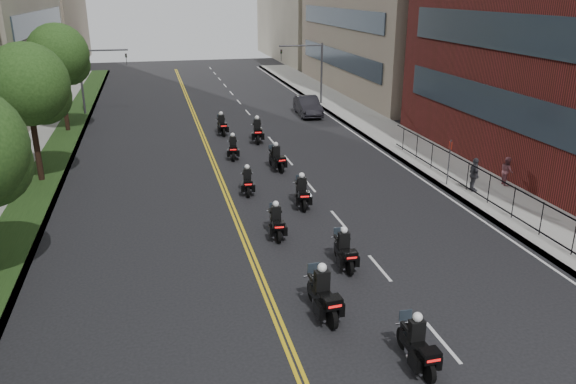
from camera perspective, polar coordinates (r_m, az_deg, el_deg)
name	(u,v)px	position (r m, az deg, el deg)	size (l,w,h in m)	color
sidewalk_right	(416,150)	(38.44, 12.91, 4.17)	(4.00, 90.00, 0.15)	gray
sidewalk_left	(30,177)	(35.29, -24.73, 1.40)	(4.00, 90.00, 0.15)	gray
grass_strip	(45,174)	(35.11, -23.48, 1.66)	(2.00, 90.00, 0.04)	#1A3413
iron_fence	(527,210)	(27.19, 23.11, -1.71)	(0.05, 28.00, 1.50)	black
street_trees	(9,111)	(27.82, -26.52, 7.39)	(4.40, 38.40, 7.98)	black
traffic_signal_right	(312,65)	(52.47, 2.41, 12.81)	(4.09, 0.20, 5.60)	#3F3F44
traffic_signal_left	(92,71)	(50.68, -19.26, 11.49)	(4.09, 0.20, 5.60)	#3F3F44
motorcycle_1	(417,346)	(16.88, 13.02, -15.01)	(0.52, 2.26, 1.67)	black
motorcycle_2	(323,296)	(18.70, 3.59, -10.48)	(0.65, 2.50, 1.84)	black
motorcycle_3	(344,252)	(21.87, 5.75, -6.04)	(0.52, 2.22, 1.64)	black
motorcycle_4	(276,223)	(24.37, -1.19, -3.15)	(0.57, 2.17, 1.60)	black
motorcycle_5	(302,193)	(27.72, 1.43, -0.14)	(0.68, 2.32, 1.71)	black
motorcycle_6	(248,182)	(29.61, -4.13, 1.01)	(0.62, 2.09, 1.55)	black
motorcycle_7	(277,159)	(33.40, -1.15, 3.36)	(0.68, 2.27, 1.68)	black
motorcycle_8	(233,148)	(35.91, -5.60, 4.43)	(0.66, 2.21, 1.64)	black
motorcycle_9	(257,132)	(39.73, -3.13, 6.14)	(0.75, 2.51, 1.86)	black
motorcycle_10	(222,126)	(42.05, -6.75, 6.72)	(0.54, 2.31, 1.71)	black
parked_sedan	(308,106)	(48.38, 2.02, 8.73)	(1.70, 4.87, 1.61)	black
pedestrian_b	(507,171)	(32.59, 21.34, 2.02)	(0.75, 0.59, 1.55)	#914F57
pedestrian_c	(474,175)	(30.89, 18.39, 1.69)	(1.06, 0.44, 1.80)	#3A3A41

